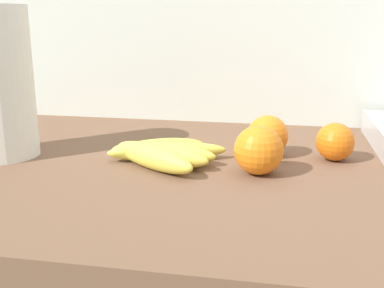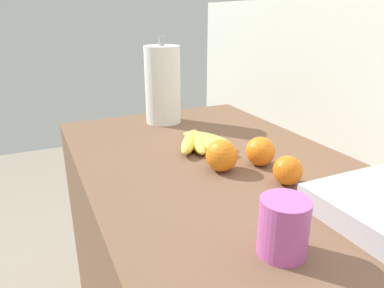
{
  "view_description": "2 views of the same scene",
  "coord_description": "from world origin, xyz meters",
  "views": [
    {
      "loc": [
        -0.09,
        -0.76,
        1.14
      ],
      "look_at": [
        -0.23,
        -0.0,
        0.93
      ],
      "focal_mm": 44.47,
      "sensor_mm": 36.0,
      "label": 1
    },
    {
      "loc": [
        0.59,
        -0.43,
        1.25
      ],
      "look_at": [
        -0.27,
        -0.03,
        0.91
      ],
      "focal_mm": 33.33,
      "sensor_mm": 36.0,
      "label": 2
    }
  ],
  "objects": [
    {
      "name": "wall_back",
      "position": [
        0.0,
        0.38,
        0.65
      ],
      "size": [
        1.83,
        0.06,
        1.3
      ],
      "primitive_type": "cube",
      "color": "silver",
      "rests_on": "ground"
    },
    {
      "name": "banana_bunch",
      "position": [
        -0.29,
        0.0,
        0.9
      ],
      "size": [
        0.21,
        0.18,
        0.04
      ],
      "color": "#E7D64C",
      "rests_on": "counter"
    },
    {
      "name": "orange_center",
      "position": [
        -0.12,
        -0.02,
        0.93
      ],
      "size": [
        0.08,
        0.08,
        0.08
      ],
      "primitive_type": "sphere",
      "color": "orange",
      "rests_on": "counter"
    },
    {
      "name": "orange_far_right",
      "position": [
        -0.11,
        0.09,
        0.92
      ],
      "size": [
        0.07,
        0.07,
        0.07
      ],
      "primitive_type": "sphere",
      "color": "orange",
      "rests_on": "counter"
    },
    {
      "name": "orange_back_left",
      "position": [
        0.01,
        0.08,
        0.92
      ],
      "size": [
        0.07,
        0.07,
        0.07
      ],
      "primitive_type": "sphere",
      "color": "orange",
      "rests_on": "counter"
    },
    {
      "name": "paper_towel_roll",
      "position": [
        -0.58,
        0.0,
        1.02
      ],
      "size": [
        0.12,
        0.12,
        0.3
      ],
      "color": "white",
      "rests_on": "counter"
    },
    {
      "name": "mug",
      "position": [
        0.21,
        -0.09,
        0.93
      ],
      "size": [
        0.08,
        0.08,
        0.1
      ],
      "primitive_type": "cylinder",
      "color": "#BF56A8",
      "rests_on": "counter"
    }
  ]
}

